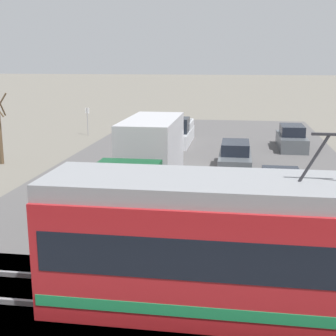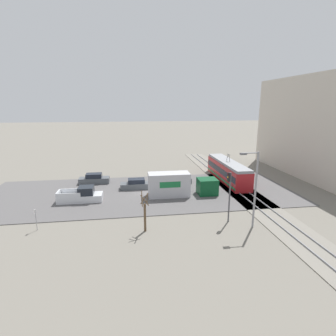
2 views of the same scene
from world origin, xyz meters
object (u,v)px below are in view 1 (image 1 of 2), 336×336
object	(u,v)px
sedan_car_0	(281,191)
sedan_car_1	(292,139)
light_rail_tram	(327,252)
no_parking_sign	(87,119)
pickup_truck	(176,134)
street_tree	(0,132)
sedan_car_2	(235,157)
box_truck	(147,161)

from	to	relation	value
sedan_car_0	sedan_car_1	xyz separation A→B (m)	(-1.79, -13.14, 0.06)
light_rail_tram	sedan_car_1	bearing A→B (deg)	-93.92
light_rail_tram	sedan_car_1	world-z (taller)	light_rail_tram
sedan_car_1	no_parking_sign	xyz separation A→B (m)	(15.63, -3.73, 0.63)
light_rail_tram	pickup_truck	world-z (taller)	light_rail_tram
street_tree	sedan_car_0	bearing A→B (deg)	158.91
pickup_truck	sedan_car_2	distance (m)	8.45
light_rail_tram	pickup_truck	xyz separation A→B (m)	(6.53, -22.40, -0.85)
pickup_truck	sedan_car_1	xyz separation A→B (m)	(-8.02, 0.65, -0.08)
no_parking_sign	sedan_car_2	bearing A→B (deg)	138.91
sedan_car_0	sedan_car_2	xyz separation A→B (m)	(1.96, -6.51, 0.03)
sedan_car_1	sedan_car_2	world-z (taller)	sedan_car_1
box_truck	light_rail_tram	bearing A→B (deg)	123.09
pickup_truck	box_truck	bearing A→B (deg)	91.65
light_rail_tram	sedan_car_2	size ratio (longest dim) A/B	2.84
box_truck	no_parking_sign	distance (m)	17.91
sedan_car_1	street_tree	bearing A→B (deg)	22.27
pickup_truck	no_parking_sign	world-z (taller)	no_parking_sign
sedan_car_2	street_tree	size ratio (longest dim) A/B	1.14
sedan_car_2	street_tree	world-z (taller)	street_tree
light_rail_tram	no_parking_sign	bearing A→B (deg)	-60.96
box_truck	street_tree	size ratio (longest dim) A/B	2.30
pickup_truck	sedan_car_2	world-z (taller)	pickup_truck
light_rail_tram	no_parking_sign	world-z (taller)	light_rail_tram
sedan_car_0	sedan_car_2	bearing A→B (deg)	-73.23
box_truck	sedan_car_1	bearing A→B (deg)	-121.86
pickup_truck	no_parking_sign	size ratio (longest dim) A/B	2.52
box_truck	sedan_car_2	xyz separation A→B (m)	(-3.90, -5.66, -0.89)
light_rail_tram	sedan_car_0	distance (m)	8.66
sedan_car_0	sedan_car_1	world-z (taller)	sedan_car_1
street_tree	sedan_car_1	bearing A→B (deg)	-157.73
light_rail_tram	street_tree	size ratio (longest dim) A/B	3.24
box_truck	no_parking_sign	bearing A→B (deg)	-63.51
sedan_car_0	sedan_car_1	size ratio (longest dim) A/B	0.96
sedan_car_0	no_parking_sign	bearing A→B (deg)	-50.62
sedan_car_0	street_tree	size ratio (longest dim) A/B	1.08
no_parking_sign	sedan_car_0	bearing A→B (deg)	129.38
pickup_truck	street_tree	size ratio (longest dim) A/B	1.35
street_tree	no_parking_sign	xyz separation A→B (m)	(-1.76, -10.85, -0.53)
box_truck	sedan_car_2	bearing A→B (deg)	-124.52
light_rail_tram	pickup_truck	bearing A→B (deg)	-73.75
light_rail_tram	sedan_car_1	size ratio (longest dim) A/B	2.87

